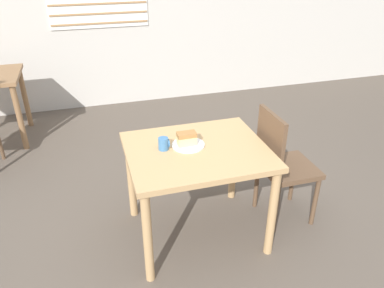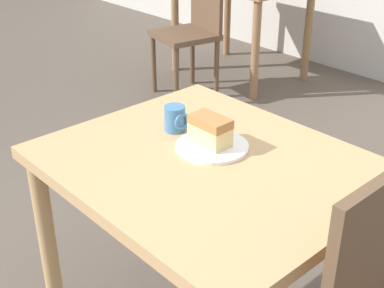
{
  "view_description": "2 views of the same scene",
  "coord_description": "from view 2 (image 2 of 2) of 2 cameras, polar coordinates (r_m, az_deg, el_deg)",
  "views": [
    {
      "loc": [
        -0.67,
        -1.98,
        1.99
      ],
      "look_at": [
        -0.03,
        0.18,
        0.78
      ],
      "focal_mm": 35.0,
      "sensor_mm": 36.0,
      "label": 1
    },
    {
      "loc": [
        1.0,
        -0.83,
        1.53
      ],
      "look_at": [
        -0.09,
        0.17,
        0.76
      ],
      "focal_mm": 50.0,
      "sensor_mm": 36.0,
      "label": 2
    }
  ],
  "objects": [
    {
      "name": "dining_table_near",
      "position": [
        1.67,
        1.77,
        -4.99
      ],
      "size": [
        0.97,
        0.81,
        0.74
      ],
      "color": "tan",
      "rests_on": "ground_plane"
    },
    {
      "name": "plate",
      "position": [
        1.68,
        2.17,
        -0.25
      ],
      "size": [
        0.23,
        0.23,
        0.01
      ],
      "color": "white",
      "rests_on": "dining_table_near"
    },
    {
      "name": "coffee_mug",
      "position": [
        1.77,
        -1.77,
        2.71
      ],
      "size": [
        0.08,
        0.07,
        0.09
      ],
      "color": "teal",
      "rests_on": "dining_table_near"
    },
    {
      "name": "chair_far_corner",
      "position": [
        3.92,
        0.09,
        12.47
      ],
      "size": [
        0.47,
        0.47,
        0.94
      ],
      "rotation": [
        0.0,
        0.0,
        -0.19
      ],
      "color": "brown",
      "rests_on": "ground_plane"
    },
    {
      "name": "cake_slice",
      "position": [
        1.66,
        1.94,
        1.46
      ],
      "size": [
        0.13,
        0.08,
        0.09
      ],
      "color": "#E0C67F",
      "rests_on": "plate"
    }
  ]
}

